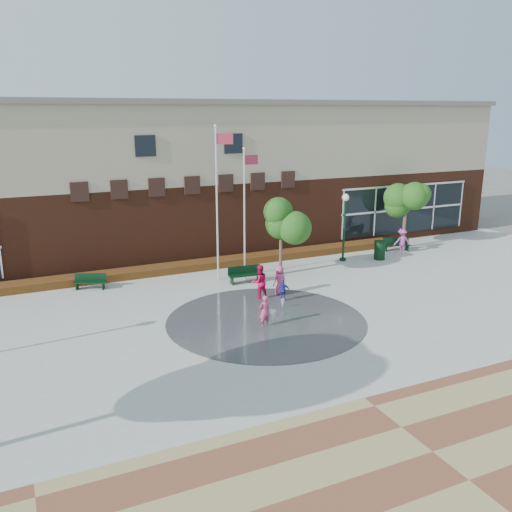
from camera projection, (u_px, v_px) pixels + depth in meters
name	position (u px, v px, depth m)	size (l,w,h in m)	color
ground	(301.00, 348.00, 20.22)	(120.00, 120.00, 0.00)	#666056
plaza_concrete	(256.00, 313.00, 23.72)	(46.00, 18.00, 0.01)	#A8A8A0
paver_band	(433.00, 452.00, 14.08)	(46.00, 6.00, 0.01)	brown
splash_pad	(266.00, 321.00, 22.85)	(8.40, 8.40, 0.01)	#383A3D
library_building	(167.00, 175.00, 34.33)	(44.40, 10.40, 9.20)	#572718
flower_bed	(199.00, 269.00, 30.39)	(26.00, 1.20, 0.40)	maroon
flagpole_left	(218.00, 196.00, 27.30)	(0.89, 0.37, 7.94)	white
flagpole_right	(245.00, 208.00, 27.41)	(0.85, 0.14, 6.84)	white
lamp_right	(344.00, 220.00, 31.30)	(0.42, 0.42, 3.99)	black
bench_left	(90.00, 285.00, 26.81)	(1.60, 0.99, 0.78)	black
bench_mid	(245.00, 278.00, 27.80)	(1.77, 0.63, 0.87)	black
bench_right	(396.00, 247.00, 34.11)	(1.71, 1.00, 0.83)	black
trash_can	(380.00, 250.00, 32.08)	(0.69, 0.69, 1.13)	black
tree_mid	(281.00, 219.00, 28.51)	(2.48, 2.48, 4.18)	#463329
tree_small_right	(406.00, 200.00, 34.25)	(2.49, 2.49, 4.25)	#463329
water_jet_a	(273.00, 325.00, 22.41)	(0.31, 0.31, 0.60)	white
water_jet_b	(282.00, 309.00, 24.24)	(0.19, 0.19, 0.42)	white
child_splash	(265.00, 311.00, 22.07)	(0.49, 0.32, 1.35)	#C44071
adult_red	(259.00, 282.00, 25.36)	(0.80, 0.62, 1.65)	#D30B42
adult_pink	(280.00, 280.00, 25.95)	(0.71, 0.46, 1.44)	#CB4074
child_blue	(283.00, 291.00, 25.05)	(0.62, 0.26, 1.06)	#2C2F9E
person_bench	(402.00, 241.00, 33.49)	(1.00, 0.58, 1.55)	#CC54AC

